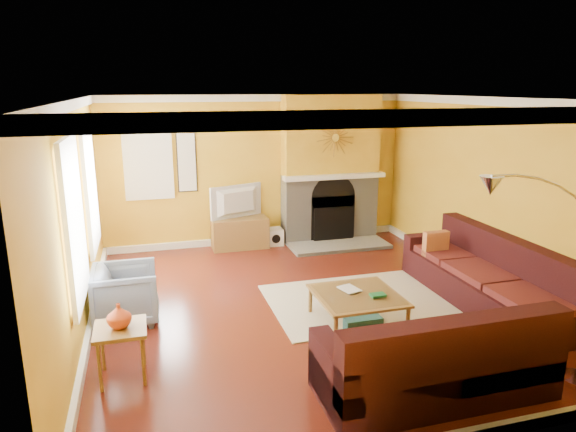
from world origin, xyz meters
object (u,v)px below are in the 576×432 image
object	(u,v)px
media_console	(240,233)
arc_lamp	(544,289)
coffee_table	(357,309)
armchair	(126,294)
sectional_sofa	(417,291)
side_table	(122,353)

from	to	relation	value
media_console	arc_lamp	xyz separation A→B (m)	(1.83, -5.24, 0.79)
coffee_table	media_console	distance (m)	3.52
armchair	arc_lamp	bearing A→B (deg)	-125.57
sectional_sofa	media_console	size ratio (longest dim) A/B	3.51
side_table	arc_lamp	size ratio (longest dim) A/B	0.26
sectional_sofa	media_console	bearing A→B (deg)	112.00
sectional_sofa	coffee_table	distance (m)	0.76
sectional_sofa	side_table	bearing A→B (deg)	-176.01
media_console	side_table	world-z (taller)	same
side_table	coffee_table	bearing A→B (deg)	9.97
media_console	armchair	xyz separation A→B (m)	(-1.91, -2.56, 0.08)
armchair	side_table	bearing A→B (deg)	179.42
coffee_table	side_table	distance (m)	2.77
coffee_table	media_console	world-z (taller)	media_console
media_console	armchair	distance (m)	3.20
sectional_sofa	side_table	distance (m)	3.42
armchair	side_table	size ratio (longest dim) A/B	1.41
armchair	side_table	distance (m)	1.34
sectional_sofa	armchair	bearing A→B (deg)	161.97
coffee_table	arc_lamp	world-z (taller)	arc_lamp
media_console	coffee_table	bearing A→B (deg)	-76.72
media_console	arc_lamp	bearing A→B (deg)	-70.72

